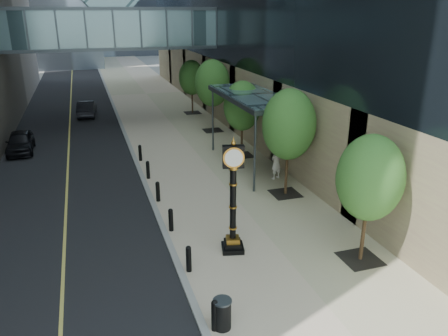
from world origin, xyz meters
The scene contains 13 objects.
ground centered at (0.00, 0.00, 0.00)m, with size 320.00×320.00×0.00m, color gray.
road centered at (-7.00, 40.00, 0.01)m, with size 8.00×180.00×0.02m, color black.
sidewalk centered at (1.00, 40.00, 0.03)m, with size 8.00×180.00×0.06m, color #C2AF95.
curb centered at (-3.00, 40.00, 0.04)m, with size 0.25×180.00×0.07m, color gray.
skywalk centered at (-3.00, 28.00, 7.71)m, with size 17.00×4.20×5.80m.
entrance_canopy centered at (3.48, 14.00, 4.19)m, with size 3.00×8.00×4.38m.
bollard_row centered at (-2.70, 9.00, 0.51)m, with size 0.20×16.20×0.90m.
street_trees centered at (3.60, 15.86, 3.47)m, with size 2.63×28.32×5.41m.
street_clock centered at (-0.74, 5.09, 1.98)m, with size 1.00×1.00×4.43m.
trash_bin centered at (-2.46, 1.02, 0.51)m, with size 0.52×0.52×0.90m, color black.
pedestrian centered at (4.02, 11.63, 1.02)m, with size 0.70×0.46×1.91m, color beige.
car_near centered at (-9.95, 21.33, 0.70)m, with size 1.61×3.99×1.36m, color black.
car_far centered at (-5.51, 30.87, 0.70)m, with size 1.43×4.11×1.35m, color black.
Camera 1 is at (-5.62, -8.96, 8.86)m, focal length 35.00 mm.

